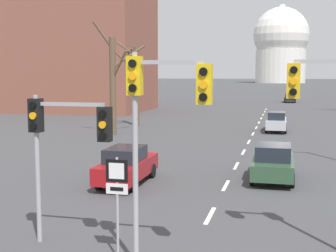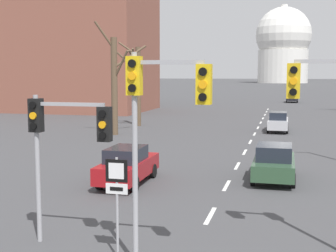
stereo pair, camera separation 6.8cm
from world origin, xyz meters
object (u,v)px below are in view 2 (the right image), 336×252
at_px(route_sign_post, 117,190).
at_px(sedan_far_left, 292,98).
at_px(traffic_signal_centre_tall, 157,106).
at_px(traffic_signal_near_left, 61,132).
at_px(traffic_signal_near_right, 328,102).
at_px(sedan_near_left, 127,165).
at_px(sedan_near_right, 278,122).
at_px(sedan_mid_centre, 274,162).

height_order(route_sign_post, sedan_far_left, route_sign_post).
bearing_deg(route_sign_post, traffic_signal_centre_tall, -11.91).
bearing_deg(sedan_far_left, traffic_signal_centre_tall, -93.20).
distance_m(traffic_signal_centre_tall, route_sign_post, 2.55).
height_order(traffic_signal_near_left, route_sign_post, traffic_signal_near_left).
relative_size(traffic_signal_near_right, sedan_near_left, 1.24).
bearing_deg(traffic_signal_near_right, sedan_far_left, 90.20).
height_order(sedan_near_right, sedan_mid_centre, sedan_mid_centre).
bearing_deg(sedan_mid_centre, traffic_signal_near_left, -120.24).
relative_size(sedan_near_left, sedan_far_left, 1.10).
relative_size(route_sign_post, sedan_near_left, 0.62).
distance_m(traffic_signal_near_right, sedan_near_right, 27.14).
bearing_deg(route_sign_post, sedan_near_right, 82.91).
distance_m(traffic_signal_near_left, traffic_signal_near_right, 7.41).
height_order(traffic_signal_near_left, sedan_far_left, traffic_signal_near_left).
distance_m(traffic_signal_centre_tall, traffic_signal_near_right, 4.72).
distance_m(sedan_near_right, sedan_far_left, 40.97).
height_order(traffic_signal_near_right, route_sign_post, traffic_signal_near_right).
distance_m(traffic_signal_near_left, sedan_mid_centre, 11.51).
relative_size(traffic_signal_near_left, traffic_signal_near_right, 0.78).
height_order(sedan_near_right, sedan_far_left, sedan_near_right).
bearing_deg(traffic_signal_near_right, route_sign_post, -159.46).
distance_m(traffic_signal_near_left, route_sign_post, 2.43).
bearing_deg(sedan_near_right, traffic_signal_near_left, -101.01).
bearing_deg(traffic_signal_near_left, traffic_signal_near_right, 10.65).
bearing_deg(traffic_signal_near_right, traffic_signal_centre_tall, -151.57).
bearing_deg(traffic_signal_near_left, sedan_near_right, 78.99).
height_order(route_sign_post, sedan_near_left, route_sign_post).
bearing_deg(sedan_near_left, traffic_signal_centre_tall, -65.96).
distance_m(sedan_near_left, sedan_near_right, 21.69).
xyz_separation_m(sedan_near_right, sedan_far_left, (1.50, 40.94, -0.04)).
xyz_separation_m(traffic_signal_centre_tall, traffic_signal_near_right, (4.15, 2.25, 0.03)).
distance_m(route_sign_post, sedan_near_left, 8.53).
bearing_deg(traffic_signal_centre_tall, sedan_near_left, 114.04).
distance_m(traffic_signal_near_right, sedan_far_left, 67.91).
bearing_deg(sedan_mid_centre, traffic_signal_near_right, -79.44).
xyz_separation_m(traffic_signal_centre_tall, route_sign_post, (-1.18, 0.25, -2.25)).
distance_m(traffic_signal_centre_tall, sedan_far_left, 70.26).
height_order(sedan_near_left, sedan_mid_centre, sedan_mid_centre).
relative_size(sedan_near_right, sedan_far_left, 1.11).
bearing_deg(traffic_signal_near_left, sedan_far_left, 84.23).
distance_m(sedan_near_left, sedan_mid_centre, 6.70).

